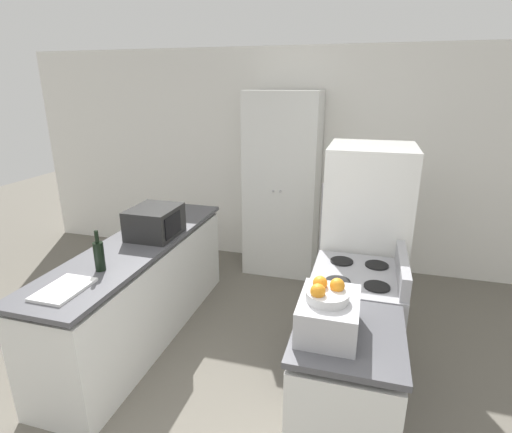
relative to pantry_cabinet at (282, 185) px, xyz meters
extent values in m
cube|color=white|center=(0.01, 0.32, 0.24)|extent=(7.00, 0.06, 2.60)
cube|color=silver|center=(-0.90, -1.70, -0.65)|extent=(0.58, 2.30, 0.83)
cube|color=#4C4C51|center=(-0.90, -1.70, -0.18)|extent=(0.60, 2.35, 0.04)
cube|color=silver|center=(0.93, -2.52, -0.65)|extent=(0.58, 0.69, 0.83)
cube|color=#4C4C51|center=(0.93, -2.52, -0.18)|extent=(0.60, 0.71, 0.04)
cube|color=silver|center=(0.00, 0.00, 0.00)|extent=(0.83, 0.55, 2.12)
sphere|color=#B2B2B7|center=(-0.04, -0.29, 0.00)|extent=(0.03, 0.03, 0.03)
sphere|color=#B2B2B7|center=(0.04, -0.29, 0.00)|extent=(0.03, 0.03, 0.03)
cube|color=#9E9EA3|center=(0.95, -1.79, -0.61)|extent=(0.64, 0.71, 0.90)
cube|color=black|center=(0.62, -1.79, -0.72)|extent=(0.02, 0.63, 0.50)
cube|color=#9E9EA3|center=(1.24, -1.79, -0.08)|extent=(0.06, 0.68, 0.16)
cylinder|color=black|center=(0.82, -1.96, -0.15)|extent=(0.17, 0.17, 0.01)
cylinder|color=black|center=(0.82, -1.62, -0.15)|extent=(0.17, 0.17, 0.01)
cylinder|color=black|center=(1.07, -1.96, -0.15)|extent=(0.17, 0.17, 0.01)
cylinder|color=black|center=(1.07, -1.62, -0.15)|extent=(0.17, 0.17, 0.01)
cube|color=white|center=(0.98, -1.04, -0.21)|extent=(0.70, 0.71, 1.71)
cylinder|color=gray|center=(0.61, -1.23, -0.12)|extent=(0.02, 0.02, 0.94)
cube|color=black|center=(-0.82, -1.51, -0.03)|extent=(0.38, 0.45, 0.26)
cube|color=black|center=(-0.62, -1.55, -0.03)|extent=(0.01, 0.28, 0.19)
cylinder|color=black|center=(-0.85, -2.24, -0.05)|extent=(0.07, 0.07, 0.22)
cylinder|color=black|center=(-0.85, -2.24, 0.10)|extent=(0.03, 0.03, 0.09)
cube|color=#B2B2B7|center=(0.81, -2.55, -0.06)|extent=(0.31, 0.41, 0.20)
cube|color=black|center=(0.65, -2.55, -0.06)|extent=(0.01, 0.29, 0.12)
cylinder|color=silver|center=(0.80, -2.57, 0.07)|extent=(0.23, 0.23, 0.05)
sphere|color=orange|center=(0.85, -2.52, 0.11)|extent=(0.08, 0.08, 0.08)
sphere|color=orange|center=(0.76, -2.52, 0.11)|extent=(0.08, 0.08, 0.08)
sphere|color=orange|center=(0.76, -2.62, 0.11)|extent=(0.08, 0.08, 0.08)
cube|color=silver|center=(-0.90, -2.57, -0.15)|extent=(0.26, 0.37, 0.02)
camera|label=1|loc=(0.95, -4.46, 1.12)|focal=28.00mm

